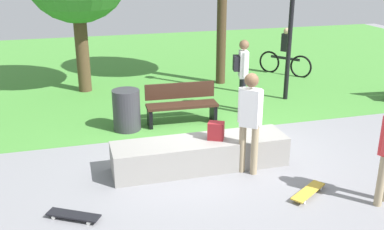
{
  "coord_description": "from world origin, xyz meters",
  "views": [
    {
      "loc": [
        -2.59,
        -7.46,
        3.63
      ],
      "look_at": [
        -0.5,
        0.06,
        0.81
      ],
      "focal_mm": 41.54,
      "sensor_mm": 36.0,
      "label": 1
    }
  ],
  "objects_px": {
    "concrete_ledge": "(200,154)",
    "skateboard_spare": "(73,215)",
    "backpack_on_ledge": "(216,131)",
    "skater_watching": "(250,116)",
    "park_bench_by_oak": "(181,103)",
    "cyclist_on_bicycle": "(285,55)",
    "trash_bin": "(127,110)",
    "pedestrian_with_backpack": "(242,69)",
    "skateboard_by_ledge": "(308,191)"
  },
  "relations": [
    {
      "from": "skater_watching",
      "to": "trash_bin",
      "type": "xyz_separation_m",
      "value": [
        -1.77,
        2.62,
        -0.62
      ]
    },
    {
      "from": "skateboard_by_ledge",
      "to": "cyclist_on_bicycle",
      "type": "relative_size",
      "value": 0.51
    },
    {
      "from": "pedestrian_with_backpack",
      "to": "cyclist_on_bicycle",
      "type": "xyz_separation_m",
      "value": [
        2.67,
        2.98,
        -0.43
      ]
    },
    {
      "from": "cyclist_on_bicycle",
      "to": "pedestrian_with_backpack",
      "type": "bearing_deg",
      "value": -131.86
    },
    {
      "from": "park_bench_by_oak",
      "to": "pedestrian_with_backpack",
      "type": "distance_m",
      "value": 1.75
    },
    {
      "from": "concrete_ledge",
      "to": "skateboard_spare",
      "type": "height_order",
      "value": "concrete_ledge"
    },
    {
      "from": "concrete_ledge",
      "to": "park_bench_by_oak",
      "type": "relative_size",
      "value": 1.95
    },
    {
      "from": "pedestrian_with_backpack",
      "to": "cyclist_on_bicycle",
      "type": "bearing_deg",
      "value": 48.14
    },
    {
      "from": "skater_watching",
      "to": "skateboard_spare",
      "type": "distance_m",
      "value": 3.24
    },
    {
      "from": "concrete_ledge",
      "to": "pedestrian_with_backpack",
      "type": "height_order",
      "value": "pedestrian_with_backpack"
    },
    {
      "from": "skateboard_by_ledge",
      "to": "pedestrian_with_backpack",
      "type": "distance_m",
      "value": 4.24
    },
    {
      "from": "skater_watching",
      "to": "cyclist_on_bicycle",
      "type": "xyz_separation_m",
      "value": [
        3.75,
        6.07,
        -0.44
      ]
    },
    {
      "from": "skater_watching",
      "to": "concrete_ledge",
      "type": "bearing_deg",
      "value": 150.29
    },
    {
      "from": "park_bench_by_oak",
      "to": "cyclist_on_bicycle",
      "type": "xyz_separation_m",
      "value": [
        4.27,
        3.37,
        0.15
      ]
    },
    {
      "from": "cyclist_on_bicycle",
      "to": "park_bench_by_oak",
      "type": "bearing_deg",
      "value": -141.73
    },
    {
      "from": "skateboard_spare",
      "to": "pedestrian_with_backpack",
      "type": "xyz_separation_m",
      "value": [
        4.09,
        3.79,
        1.0
      ]
    },
    {
      "from": "concrete_ledge",
      "to": "skater_watching",
      "type": "bearing_deg",
      "value": -29.71
    },
    {
      "from": "backpack_on_ledge",
      "to": "cyclist_on_bicycle",
      "type": "relative_size",
      "value": 0.21
    },
    {
      "from": "backpack_on_ledge",
      "to": "skater_watching",
      "type": "distance_m",
      "value": 0.72
    },
    {
      "from": "concrete_ledge",
      "to": "backpack_on_ledge",
      "type": "bearing_deg",
      "value": -6.65
    },
    {
      "from": "trash_bin",
      "to": "cyclist_on_bicycle",
      "type": "relative_size",
      "value": 0.6
    },
    {
      "from": "concrete_ledge",
      "to": "trash_bin",
      "type": "relative_size",
      "value": 3.49
    },
    {
      "from": "concrete_ledge",
      "to": "pedestrian_with_backpack",
      "type": "bearing_deg",
      "value": 55.55
    },
    {
      "from": "backpack_on_ledge",
      "to": "pedestrian_with_backpack",
      "type": "bearing_deg",
      "value": -93.45
    },
    {
      "from": "skater_watching",
      "to": "park_bench_by_oak",
      "type": "bearing_deg",
      "value": 100.84
    },
    {
      "from": "park_bench_by_oak",
      "to": "skater_watching",
      "type": "bearing_deg",
      "value": -79.16
    },
    {
      "from": "skateboard_by_ledge",
      "to": "cyclist_on_bicycle",
      "type": "distance_m",
      "value": 7.75
    },
    {
      "from": "park_bench_by_oak",
      "to": "trash_bin",
      "type": "bearing_deg",
      "value": -176.45
    },
    {
      "from": "park_bench_by_oak",
      "to": "cyclist_on_bicycle",
      "type": "bearing_deg",
      "value": 38.27
    },
    {
      "from": "pedestrian_with_backpack",
      "to": "cyclist_on_bicycle",
      "type": "height_order",
      "value": "pedestrian_with_backpack"
    },
    {
      "from": "skateboard_spare",
      "to": "cyclist_on_bicycle",
      "type": "relative_size",
      "value": 0.52
    },
    {
      "from": "skateboard_spare",
      "to": "concrete_ledge",
      "type": "bearing_deg",
      "value": 26.35
    },
    {
      "from": "concrete_ledge",
      "to": "skateboard_spare",
      "type": "distance_m",
      "value": 2.53
    },
    {
      "from": "skateboard_spare",
      "to": "trash_bin",
      "type": "relative_size",
      "value": 0.87
    },
    {
      "from": "skateboard_by_ledge",
      "to": "pedestrian_with_backpack",
      "type": "relative_size",
      "value": 0.44
    },
    {
      "from": "pedestrian_with_backpack",
      "to": "park_bench_by_oak",
      "type": "bearing_deg",
      "value": -166.21
    },
    {
      "from": "concrete_ledge",
      "to": "skater_watching",
      "type": "distance_m",
      "value": 1.18
    },
    {
      "from": "backpack_on_ledge",
      "to": "park_bench_by_oak",
      "type": "distance_m",
      "value": 2.32
    },
    {
      "from": "skateboard_by_ledge",
      "to": "skateboard_spare",
      "type": "xyz_separation_m",
      "value": [
        -3.64,
        0.3,
        0.0
      ]
    },
    {
      "from": "trash_bin",
      "to": "skater_watching",
      "type": "bearing_deg",
      "value": -56.02
    },
    {
      "from": "concrete_ledge",
      "to": "trash_bin",
      "type": "height_order",
      "value": "trash_bin"
    },
    {
      "from": "skateboard_spare",
      "to": "pedestrian_with_backpack",
      "type": "bearing_deg",
      "value": 42.8
    },
    {
      "from": "trash_bin",
      "to": "skateboard_by_ledge",
      "type": "bearing_deg",
      "value": -56.4
    },
    {
      "from": "skateboard_spare",
      "to": "cyclist_on_bicycle",
      "type": "height_order",
      "value": "cyclist_on_bicycle"
    },
    {
      "from": "concrete_ledge",
      "to": "pedestrian_with_backpack",
      "type": "xyz_separation_m",
      "value": [
        1.83,
        2.67,
        0.8
      ]
    },
    {
      "from": "backpack_on_ledge",
      "to": "concrete_ledge",
      "type": "bearing_deg",
      "value": 19.82
    },
    {
      "from": "cyclist_on_bicycle",
      "to": "trash_bin",
      "type": "bearing_deg",
      "value": -148.02
    },
    {
      "from": "cyclist_on_bicycle",
      "to": "skater_watching",
      "type": "bearing_deg",
      "value": -121.74
    },
    {
      "from": "park_bench_by_oak",
      "to": "trash_bin",
      "type": "distance_m",
      "value": 1.25
    },
    {
      "from": "skater_watching",
      "to": "pedestrian_with_backpack",
      "type": "distance_m",
      "value": 3.28
    }
  ]
}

